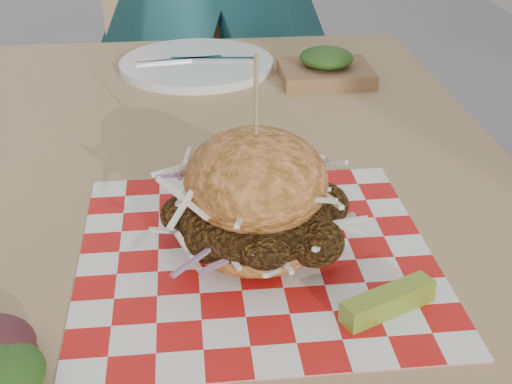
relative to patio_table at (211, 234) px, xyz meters
The scene contains 7 objects.
patio_table is the anchor object (origin of this frame).
patio_chair 0.91m from the patio_table, 89.98° to the left, with size 0.42×0.43×0.95m.
paper_liner 0.20m from the patio_table, 77.17° to the right, with size 0.36×0.36×0.00m, color red.
sandwich 0.23m from the patio_table, 77.17° to the right, with size 0.19×0.19×0.21m.
pickle_spear 0.33m from the patio_table, 62.05° to the right, with size 0.10×0.02×0.02m, color olive.
place_setting 0.44m from the patio_table, 90.00° to the left, with size 0.27×0.27×0.02m.
kraft_tray 0.41m from the patio_table, 57.97° to the left, with size 0.15×0.12×0.06m.
Camera 1 is at (-0.08, -1.10, 1.16)m, focal length 50.00 mm.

